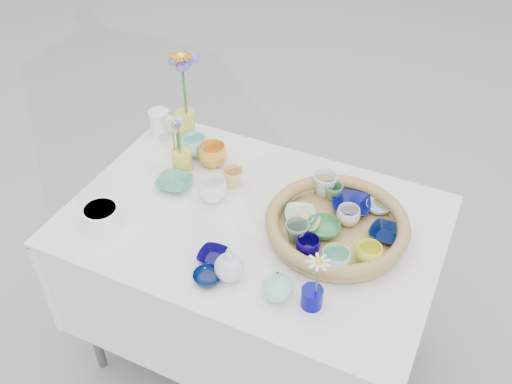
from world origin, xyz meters
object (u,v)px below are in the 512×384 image
at_px(wicker_tray, 337,226).
at_px(bud_vase_seafoam, 277,284).
at_px(display_table, 254,349).
at_px(tall_vase_yellow, 186,127).

relative_size(wicker_tray, bud_vase_seafoam, 4.69).
height_order(display_table, bud_vase_seafoam, bud_vase_seafoam).
xyz_separation_m(wicker_tray, bud_vase_seafoam, (-0.07, -0.32, 0.01)).
distance_m(bud_vase_seafoam, tall_vase_yellow, 0.86).
bearing_deg(bud_vase_seafoam, display_table, 127.18).
distance_m(wicker_tray, tall_vase_yellow, 0.76).
xyz_separation_m(bud_vase_seafoam, tall_vase_yellow, (-0.64, 0.57, 0.02)).
relative_size(wicker_tray, tall_vase_yellow, 3.32).
xyz_separation_m(display_table, tall_vase_yellow, (-0.44, 0.29, 0.84)).
bearing_deg(tall_vase_yellow, bud_vase_seafoam, -41.33).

